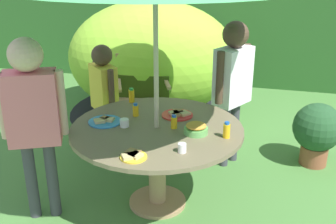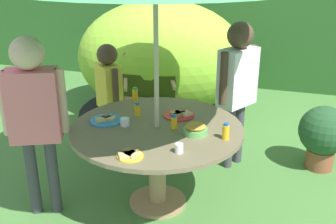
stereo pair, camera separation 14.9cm
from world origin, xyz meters
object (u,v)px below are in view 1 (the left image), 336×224
child_in_white_shirt (233,76)px  plate_near_left (178,114)px  plate_near_right (105,121)px  plate_far_left (133,156)px  potted_plant (317,130)px  garden_table (157,142)px  child_in_yellow_shirt (104,88)px  child_in_pink_shirt (32,108)px  cup_near (182,148)px  wooden_chair (142,91)px  snack_bowl (196,129)px  juice_bottle_center_front (132,96)px  juice_bottle_far_right (174,122)px  juice_bottle_mid_left (227,130)px  dome_tent (152,59)px  cup_far (124,123)px  juice_bottle_center_back (136,110)px

child_in_white_shirt → plate_near_left: child_in_white_shirt is taller
plate_near_right → plate_far_left: bearing=-51.2°
potted_plant → child_in_white_shirt: bearing=-168.3°
garden_table → plate_near_left: (0.11, 0.26, 0.14)m
child_in_yellow_shirt → child_in_pink_shirt: child_in_pink_shirt is taller
plate_near_right → cup_near: size_ratio=4.06×
child_in_white_shirt → child_in_yellow_shirt: bearing=-51.1°
wooden_chair → snack_bowl: 1.53m
potted_plant → juice_bottle_center_front: bearing=-161.9°
plate_near_left → juice_bottle_far_right: juice_bottle_far_right is taller
plate_near_right → juice_bottle_mid_left: bearing=-2.6°
dome_tent → child_in_white_shirt: dome_tent is taller
juice_bottle_center_front → cup_far: 0.54m
child_in_white_shirt → snack_bowl: bearing=18.9°
snack_bowl → juice_bottle_center_back: size_ratio=1.64×
plate_far_left → cup_near: (0.30, 0.16, 0.02)m
snack_bowl → potted_plant: bearing=47.0°
juice_bottle_center_front → cup_far: bearing=-77.2°
wooden_chair → juice_bottle_center_back: wooden_chair is taller
juice_bottle_center_back → cup_near: juice_bottle_center_back is taller
child_in_white_shirt → cup_far: size_ratio=20.03×
child_in_yellow_shirt → child_in_pink_shirt: bearing=-53.4°
cup_near → cup_far: (-0.52, 0.31, -0.00)m
juice_bottle_center_back → cup_near: bearing=-46.7°
plate_near_left → juice_bottle_mid_left: bearing=-36.4°
snack_bowl → juice_bottle_center_front: juice_bottle_center_front is taller
juice_bottle_center_front → cup_near: juice_bottle_center_front is taller
juice_bottle_center_front → juice_bottle_far_right: bearing=-42.8°
plate_near_left → plate_near_right: same height
plate_near_right → juice_bottle_center_front: 0.49m
plate_far_left → juice_bottle_mid_left: size_ratio=1.46×
juice_bottle_center_back → garden_table: bearing=-37.7°
child_in_yellow_shirt → cup_near: bearing=-3.0°
juice_bottle_center_back → juice_bottle_mid_left: (0.77, -0.23, 0.01)m
plate_near_left → plate_near_right: 0.60m
child_in_yellow_shirt → snack_bowl: (1.02, -0.70, -0.00)m
wooden_chair → dome_tent: 0.77m
child_in_pink_shirt → plate_far_left: child_in_pink_shirt is taller
child_in_pink_shirt → plate_near_right: (0.40, 0.35, -0.20)m
potted_plant → juice_bottle_center_front: 1.80m
plate_near_left → cup_far: size_ratio=3.70×
potted_plant → juice_bottle_center_back: size_ratio=5.71×
child_in_yellow_shirt → cup_near: 1.42m
juice_bottle_center_back → cup_near: (0.51, -0.54, -0.02)m
child_in_white_shirt → cup_far: child_in_white_shirt is taller
dome_tent → potted_plant: size_ratio=3.82×
juice_bottle_center_front → cup_far: size_ratio=1.88×
dome_tent → cup_near: dome_tent is taller
wooden_chair → cup_far: bearing=-100.8°
snack_bowl → juice_bottle_far_right: 0.19m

